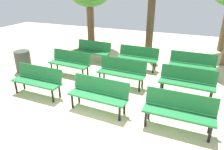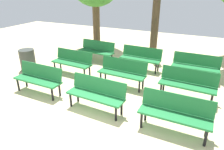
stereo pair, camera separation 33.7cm
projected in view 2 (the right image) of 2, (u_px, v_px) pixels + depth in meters
name	position (u px, v px, depth m)	size (l,w,h in m)	color
ground_plane	(59.00, 144.00, 4.43)	(24.00, 24.00, 0.00)	beige
bench_r0_c0	(39.00, 77.00, 6.37)	(1.61, 0.52, 0.87)	#1E7238
bench_r0_c1	(97.00, 92.00, 5.48)	(1.62, 0.57, 0.87)	#1E7238
bench_r0_c2	(175.00, 112.00, 4.66)	(1.61, 0.51, 0.87)	#1E7238
bench_r1_c0	(72.00, 61.00, 7.74)	(1.63, 0.58, 0.87)	#1E7238
bench_r1_c1	(122.00, 71.00, 6.83)	(1.62, 0.56, 0.87)	#1E7238
bench_r1_c2	(188.00, 83.00, 6.02)	(1.62, 0.55, 0.87)	#1E7238
bench_r2_c0	(97.00, 50.00, 9.05)	(1.63, 0.58, 0.87)	#1E7238
bench_r2_c1	(141.00, 57.00, 8.16)	(1.62, 0.55, 0.87)	#1E7238
bench_r2_c2	(196.00, 65.00, 7.34)	(1.61, 0.51, 0.87)	#1E7238
tree_2	(154.00, 30.00, 9.06)	(0.32, 0.32, 2.55)	#4C3A28
trash_bin	(28.00, 60.00, 8.17)	(0.58, 0.58, 0.81)	#383D38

